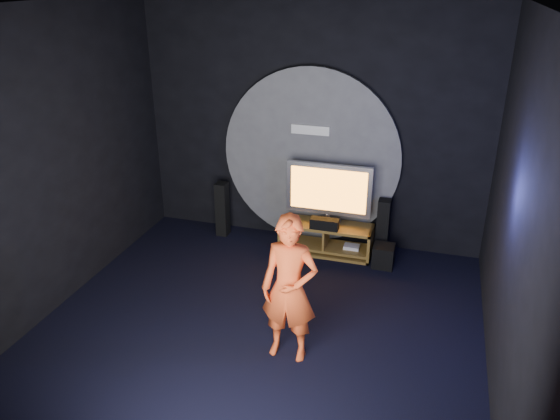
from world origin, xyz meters
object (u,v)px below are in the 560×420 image
object	(u,v)px
tv	(329,191)
subwoofer	(383,256)
media_console	(326,240)
player	(289,289)
tower_speaker_right	(383,227)
tower_speaker_left	(222,209)

from	to	relation	value
tv	subwoofer	world-z (taller)	tv
media_console	tv	bearing A→B (deg)	96.27
media_console	player	xyz separation A→B (m)	(0.10, -2.36, 0.62)
media_console	player	bearing A→B (deg)	-87.47
tower_speaker_right	tower_speaker_left	bearing A→B (deg)	-178.82
player	tower_speaker_left	bearing A→B (deg)	125.56
tower_speaker_left	media_console	bearing A→B (deg)	-4.51
tv	player	bearing A→B (deg)	-87.37
tower_speaker_left	tower_speaker_right	distance (m)	2.44
tv	subwoofer	distance (m)	1.18
subwoofer	player	xyz separation A→B (m)	(-0.74, -2.20, 0.65)
tower_speaker_right	subwoofer	distance (m)	0.44
media_console	tower_speaker_left	world-z (taller)	tower_speaker_left
media_console	subwoofer	xyz separation A→B (m)	(0.84, -0.16, -0.04)
tower_speaker_left	subwoofer	distance (m)	2.54
player	tower_speaker_right	bearing A→B (deg)	75.49
tv	tower_speaker_right	bearing A→B (deg)	8.35
tv	tower_speaker_left	bearing A→B (deg)	177.78
tower_speaker_left	tv	bearing A→B (deg)	-2.22
subwoofer	player	bearing A→B (deg)	-108.57
tower_speaker_left	subwoofer	bearing A→B (deg)	-6.74
media_console	subwoofer	bearing A→B (deg)	-11.08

